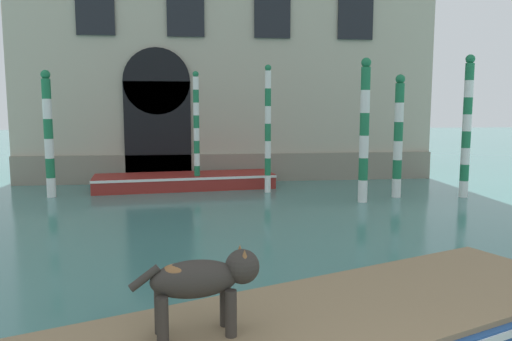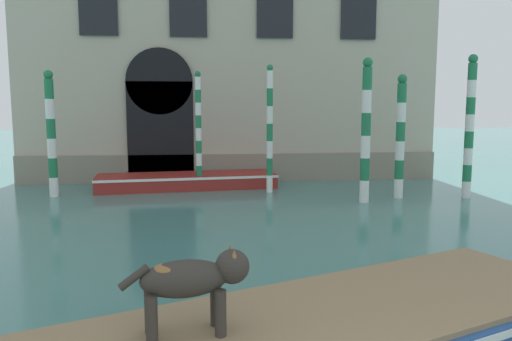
{
  "view_description": "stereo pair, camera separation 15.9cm",
  "coord_description": "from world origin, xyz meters",
  "px_view_note": "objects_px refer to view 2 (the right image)",
  "views": [
    {
      "loc": [
        -1.63,
        -1.27,
        2.65
      ],
      "look_at": [
        -0.26,
        10.0,
        1.2
      ],
      "focal_mm": 35.0,
      "sensor_mm": 36.0,
      "label": 1
    },
    {
      "loc": [
        -1.47,
        -1.29,
        2.65
      ],
      "look_at": [
        -0.26,
        10.0,
        1.2
      ],
      "focal_mm": 35.0,
      "sensor_mm": 36.0,
      "label": 2
    }
  ],
  "objects_px": {
    "boat_moored_near_palazzo": "(187,181)",
    "mooring_pole_2": "(400,136)",
    "mooring_pole_1": "(270,129)",
    "dog_on_deck": "(194,279)",
    "mooring_pole_3": "(199,131)",
    "mooring_pole_5": "(51,134)",
    "mooring_pole_0": "(470,126)",
    "mooring_pole_4": "(366,130)",
    "boat_foreground": "(330,333)"
  },
  "relations": [
    {
      "from": "mooring_pole_1",
      "to": "boat_foreground",
      "type": "bearing_deg",
      "value": -94.15
    },
    {
      "from": "mooring_pole_5",
      "to": "dog_on_deck",
      "type": "bearing_deg",
      "value": -67.96
    },
    {
      "from": "mooring_pole_5",
      "to": "mooring_pole_4",
      "type": "bearing_deg",
      "value": -11.64
    },
    {
      "from": "mooring_pole_4",
      "to": "mooring_pole_3",
      "type": "bearing_deg",
      "value": 151.52
    },
    {
      "from": "boat_foreground",
      "to": "mooring_pole_2",
      "type": "distance_m",
      "value": 10.18
    },
    {
      "from": "mooring_pole_2",
      "to": "mooring_pole_5",
      "type": "relative_size",
      "value": 0.97
    },
    {
      "from": "mooring_pole_0",
      "to": "mooring_pole_2",
      "type": "xyz_separation_m",
      "value": [
        -1.98,
        0.23,
        -0.28
      ]
    },
    {
      "from": "boat_moored_near_palazzo",
      "to": "mooring_pole_2",
      "type": "xyz_separation_m",
      "value": [
        6.24,
        -2.39,
        1.56
      ]
    },
    {
      "from": "mooring_pole_0",
      "to": "mooring_pole_5",
      "type": "xyz_separation_m",
      "value": [
        -12.1,
        1.46,
        -0.22
      ]
    },
    {
      "from": "boat_moored_near_palazzo",
      "to": "mooring_pole_3",
      "type": "height_order",
      "value": "mooring_pole_3"
    },
    {
      "from": "mooring_pole_2",
      "to": "boat_foreground",
      "type": "bearing_deg",
      "value": -115.95
    },
    {
      "from": "boat_foreground",
      "to": "dog_on_deck",
      "type": "xyz_separation_m",
      "value": [
        -1.41,
        -0.38,
        0.77
      ]
    },
    {
      "from": "mooring_pole_2",
      "to": "mooring_pole_5",
      "type": "distance_m",
      "value": 10.2
    },
    {
      "from": "mooring_pole_1",
      "to": "mooring_pole_5",
      "type": "distance_m",
      "value": 6.48
    },
    {
      "from": "mooring_pole_3",
      "to": "boat_moored_near_palazzo",
      "type": "bearing_deg",
      "value": 129.32
    },
    {
      "from": "mooring_pole_4",
      "to": "mooring_pole_0",
      "type": "bearing_deg",
      "value": 6.61
    },
    {
      "from": "mooring_pole_1",
      "to": "mooring_pole_2",
      "type": "distance_m",
      "value": 3.89
    },
    {
      "from": "boat_foreground",
      "to": "mooring_pole_5",
      "type": "height_order",
      "value": "mooring_pole_5"
    },
    {
      "from": "boat_foreground",
      "to": "mooring_pole_2",
      "type": "height_order",
      "value": "mooring_pole_2"
    },
    {
      "from": "mooring_pole_1",
      "to": "mooring_pole_2",
      "type": "xyz_separation_m",
      "value": [
        3.65,
        -1.31,
        -0.17
      ]
    },
    {
      "from": "mooring_pole_1",
      "to": "mooring_pole_0",
      "type": "bearing_deg",
      "value": -15.32
    },
    {
      "from": "boat_foreground",
      "to": "mooring_pole_3",
      "type": "xyz_separation_m",
      "value": [
        -1.44,
        10.95,
        1.62
      ]
    },
    {
      "from": "boat_moored_near_palazzo",
      "to": "mooring_pole_1",
      "type": "height_order",
      "value": "mooring_pole_1"
    },
    {
      "from": "boat_foreground",
      "to": "mooring_pole_0",
      "type": "distance_m",
      "value": 11.04
    },
    {
      "from": "mooring_pole_2",
      "to": "mooring_pole_3",
      "type": "relative_size",
      "value": 0.95
    },
    {
      "from": "dog_on_deck",
      "to": "mooring_pole_3",
      "type": "xyz_separation_m",
      "value": [
        -0.03,
        11.32,
        0.84
      ]
    },
    {
      "from": "dog_on_deck",
      "to": "mooring_pole_3",
      "type": "distance_m",
      "value": 11.35
    },
    {
      "from": "boat_moored_near_palazzo",
      "to": "mooring_pole_2",
      "type": "distance_m",
      "value": 6.86
    },
    {
      "from": "mooring_pole_0",
      "to": "mooring_pole_4",
      "type": "height_order",
      "value": "mooring_pole_0"
    },
    {
      "from": "mooring_pole_1",
      "to": "mooring_pole_3",
      "type": "distance_m",
      "value": 2.26
    },
    {
      "from": "mooring_pole_4",
      "to": "mooring_pole_2",
      "type": "bearing_deg",
      "value": 25.86
    },
    {
      "from": "boat_moored_near_palazzo",
      "to": "mooring_pole_1",
      "type": "xyz_separation_m",
      "value": [
        2.59,
        -1.08,
        1.73
      ]
    },
    {
      "from": "dog_on_deck",
      "to": "mooring_pole_4",
      "type": "height_order",
      "value": "mooring_pole_4"
    },
    {
      "from": "boat_moored_near_palazzo",
      "to": "mooring_pole_5",
      "type": "distance_m",
      "value": 4.37
    },
    {
      "from": "mooring_pole_0",
      "to": "mooring_pole_5",
      "type": "height_order",
      "value": "mooring_pole_0"
    },
    {
      "from": "mooring_pole_0",
      "to": "mooring_pole_1",
      "type": "bearing_deg",
      "value": 164.68
    },
    {
      "from": "dog_on_deck",
      "to": "mooring_pole_2",
      "type": "xyz_separation_m",
      "value": [
        5.81,
        9.43,
        0.76
      ]
    },
    {
      "from": "mooring_pole_2",
      "to": "mooring_pole_3",
      "type": "height_order",
      "value": "mooring_pole_3"
    },
    {
      "from": "mooring_pole_0",
      "to": "mooring_pole_1",
      "type": "xyz_separation_m",
      "value": [
        -5.63,
        1.54,
        -0.11
      ]
    },
    {
      "from": "boat_foreground",
      "to": "dog_on_deck",
      "type": "distance_m",
      "value": 1.65
    },
    {
      "from": "mooring_pole_1",
      "to": "mooring_pole_3",
      "type": "xyz_separation_m",
      "value": [
        -2.19,
        0.58,
        -0.09
      ]
    },
    {
      "from": "boat_moored_near_palazzo",
      "to": "mooring_pole_5",
      "type": "bearing_deg",
      "value": -169.64
    },
    {
      "from": "dog_on_deck",
      "to": "mooring_pole_2",
      "type": "bearing_deg",
      "value": 49.6
    },
    {
      "from": "dog_on_deck",
      "to": "mooring_pole_5",
      "type": "relative_size",
      "value": 0.33
    },
    {
      "from": "mooring_pole_1",
      "to": "mooring_pole_4",
      "type": "relative_size",
      "value": 0.99
    },
    {
      "from": "mooring_pole_0",
      "to": "mooring_pole_3",
      "type": "relative_size",
      "value": 1.1
    },
    {
      "from": "dog_on_deck",
      "to": "mooring_pole_2",
      "type": "relative_size",
      "value": 0.34
    },
    {
      "from": "boat_foreground",
      "to": "mooring_pole_3",
      "type": "distance_m",
      "value": 11.16
    },
    {
      "from": "mooring_pole_2",
      "to": "mooring_pole_1",
      "type": "bearing_deg",
      "value": 160.22
    },
    {
      "from": "boat_foreground",
      "to": "boat_moored_near_palazzo",
      "type": "xyz_separation_m",
      "value": [
        -1.84,
        11.44,
        -0.03
      ]
    }
  ]
}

